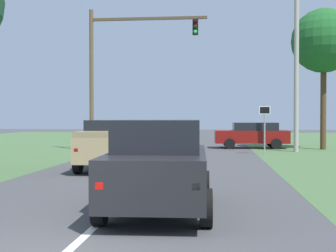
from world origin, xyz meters
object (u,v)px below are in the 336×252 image
object	(u,v)px
red_suv_near	(159,163)
utility_pole_right	(296,66)
pickup_truck_lead	(112,144)
keep_moving_sign	(265,122)
crossing_suv_far	(252,135)
oak_tree_right	(324,41)
traffic_light	(119,59)

from	to	relation	value
red_suv_near	utility_pole_right	bearing A→B (deg)	71.75
pickup_truck_lead	keep_moving_sign	bearing A→B (deg)	50.45
red_suv_near	crossing_suv_far	size ratio (longest dim) A/B	0.97
oak_tree_right	crossing_suv_far	bearing A→B (deg)	169.15
red_suv_near	pickup_truck_lead	world-z (taller)	red_suv_near
oak_tree_right	utility_pole_right	world-z (taller)	utility_pole_right
keep_moving_sign	crossing_suv_far	bearing A→B (deg)	93.07
keep_moving_sign	oak_tree_right	bearing A→B (deg)	46.50
crossing_suv_far	utility_pole_right	xyz separation A→B (m)	(2.32, -2.99, 4.13)
keep_moving_sign	pickup_truck_lead	bearing A→B (deg)	-129.55
keep_moving_sign	utility_pole_right	world-z (taller)	utility_pole_right
red_suv_near	crossing_suv_far	xyz separation A→B (m)	(3.61, 21.00, -0.13)
red_suv_near	keep_moving_sign	xyz separation A→B (m)	(3.89, 15.87, 0.74)
oak_tree_right	utility_pole_right	distance (m)	3.46
oak_tree_right	utility_pole_right	xyz separation A→B (m)	(-2.03, -2.16, -1.78)
red_suv_near	oak_tree_right	distance (m)	22.44
utility_pole_right	oak_tree_right	bearing A→B (deg)	46.73
red_suv_near	oak_tree_right	xyz separation A→B (m)	(7.97, 20.17, 5.78)
utility_pole_right	crossing_suv_far	bearing A→B (deg)	127.81
red_suv_near	traffic_light	size ratio (longest dim) A/B	0.56
red_suv_near	utility_pole_right	size ratio (longest dim) A/B	0.47
crossing_suv_far	utility_pole_right	world-z (taller)	utility_pole_right
traffic_light	keep_moving_sign	world-z (taller)	traffic_light
traffic_light	oak_tree_right	world-z (taller)	oak_tree_right
red_suv_near	traffic_light	xyz separation A→B (m)	(-4.47, 17.14, 4.45)
traffic_light	oak_tree_right	distance (m)	12.87
traffic_light	utility_pole_right	xyz separation A→B (m)	(10.41, 0.87, -0.45)
pickup_truck_lead	crossing_suv_far	bearing A→B (deg)	64.16
oak_tree_right	utility_pole_right	size ratio (longest dim) A/B	0.88
keep_moving_sign	crossing_suv_far	xyz separation A→B (m)	(-0.28, 5.13, -0.87)
red_suv_near	utility_pole_right	world-z (taller)	utility_pole_right
pickup_truck_lead	utility_pole_right	world-z (taller)	utility_pole_right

